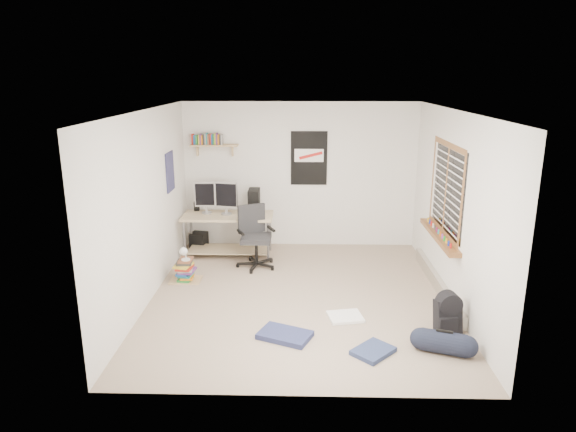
{
  "coord_description": "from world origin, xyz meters",
  "views": [
    {
      "loc": [
        0.02,
        -6.47,
        2.94
      ],
      "look_at": [
        -0.16,
        0.44,
        1.02
      ],
      "focal_mm": 32.0,
      "sensor_mm": 36.0,
      "label": 1
    }
  ],
  "objects_px": {
    "duffel_bag": "(444,341)",
    "desk": "(228,234)",
    "office_chair": "(256,237)",
    "backpack": "(448,316)",
    "book_stack": "(185,271)"
  },
  "relations": [
    {
      "from": "backpack",
      "to": "duffel_bag",
      "type": "xyz_separation_m",
      "value": [
        -0.17,
        -0.48,
        -0.06
      ]
    },
    {
      "from": "desk",
      "to": "office_chair",
      "type": "bearing_deg",
      "value": -49.41
    },
    {
      "from": "duffel_bag",
      "to": "desk",
      "type": "bearing_deg",
      "value": 151.64
    },
    {
      "from": "office_chair",
      "to": "duffel_bag",
      "type": "xyz_separation_m",
      "value": [
        2.26,
        -2.54,
        -0.35
      ]
    },
    {
      "from": "office_chair",
      "to": "backpack",
      "type": "bearing_deg",
      "value": -64.63
    },
    {
      "from": "desk",
      "to": "book_stack",
      "type": "height_order",
      "value": "desk"
    },
    {
      "from": "office_chair",
      "to": "backpack",
      "type": "height_order",
      "value": "office_chair"
    },
    {
      "from": "book_stack",
      "to": "office_chair",
      "type": "bearing_deg",
      "value": 30.48
    },
    {
      "from": "desk",
      "to": "duffel_bag",
      "type": "height_order",
      "value": "desk"
    },
    {
      "from": "office_chair",
      "to": "backpack",
      "type": "xyz_separation_m",
      "value": [
        2.43,
        -2.06,
        -0.29
      ]
    },
    {
      "from": "desk",
      "to": "book_stack",
      "type": "distance_m",
      "value": 1.23
    },
    {
      "from": "office_chair",
      "to": "book_stack",
      "type": "xyz_separation_m",
      "value": [
        -1.0,
        -0.59,
        -0.34
      ]
    },
    {
      "from": "backpack",
      "to": "book_stack",
      "type": "distance_m",
      "value": 3.73
    },
    {
      "from": "desk",
      "to": "office_chair",
      "type": "distance_m",
      "value": 0.74
    },
    {
      "from": "backpack",
      "to": "desk",
      "type": "bearing_deg",
      "value": 130.49
    }
  ]
}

